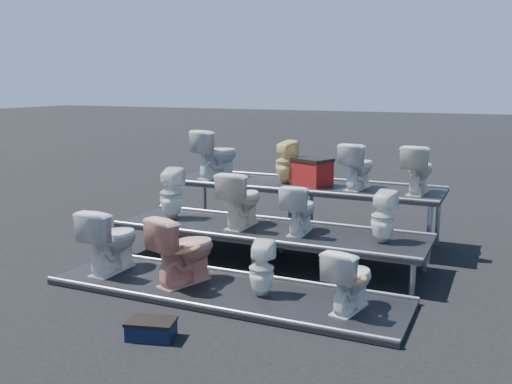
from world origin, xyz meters
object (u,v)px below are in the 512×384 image
at_px(toilet_6, 300,208).
at_px(toilet_8, 216,154).
at_px(toilet_3, 350,279).
at_px(step_stool, 151,331).
at_px(toilet_1, 184,249).
at_px(toilet_5, 241,199).
at_px(toilet_9, 285,162).
at_px(toilet_10, 358,166).
at_px(toilet_7, 383,217).
at_px(red_crate, 312,173).
at_px(toilet_4, 171,194).
at_px(toilet_2, 262,269).
at_px(toilet_11, 418,169).
at_px(toilet_0, 111,239).

relative_size(toilet_6, toilet_8, 0.82).
height_order(toilet_3, step_stool, toilet_3).
relative_size(toilet_1, toilet_5, 1.08).
height_order(toilet_5, toilet_9, toilet_9).
bearing_deg(toilet_6, toilet_10, -109.50).
relative_size(toilet_6, toilet_7, 1.01).
bearing_deg(toilet_5, red_crate, -112.69).
relative_size(toilet_9, red_crate, 1.30).
bearing_deg(red_crate, step_stool, -72.02).
height_order(toilet_3, toilet_4, toilet_4).
bearing_deg(toilet_2, toilet_1, -6.98).
bearing_deg(toilet_3, toilet_1, 11.31).
height_order(toilet_1, toilet_6, toilet_6).
bearing_deg(toilet_5, toilet_8, -49.04).
relative_size(toilet_3, toilet_4, 0.92).
height_order(toilet_2, toilet_6, toilet_6).
relative_size(toilet_5, toilet_10, 1.13).
bearing_deg(toilet_1, red_crate, -86.19).
distance_m(toilet_1, toilet_5, 1.36).
relative_size(toilet_6, step_stool, 1.49).
height_order(toilet_1, toilet_11, toilet_11).
bearing_deg(toilet_1, toilet_3, -160.92).
relative_size(toilet_10, red_crate, 1.33).
bearing_deg(toilet_3, red_crate, -52.09).
bearing_deg(red_crate, toilet_9, -159.92).
height_order(toilet_6, step_stool, toilet_6).
distance_m(toilet_10, toilet_11, 0.86).
bearing_deg(toilet_3, toilet_9, -44.97).
distance_m(toilet_5, step_stool, 2.75).
distance_m(toilet_6, step_stool, 2.77).
height_order(toilet_1, toilet_10, toilet_10).
xyz_separation_m(toilet_5, red_crate, (0.58, 1.29, 0.20)).
bearing_deg(red_crate, toilet_10, 23.26).
bearing_deg(toilet_9, toilet_7, 167.98).
bearing_deg(toilet_8, toilet_2, 146.83).
distance_m(toilet_0, toilet_2, 2.06).
bearing_deg(toilet_10, toilet_0, 55.28).
height_order(toilet_2, toilet_3, toilet_3).
bearing_deg(toilet_1, toilet_7, -128.64).
bearing_deg(toilet_11, toilet_9, 4.35).
distance_m(toilet_10, step_stool, 4.19).
relative_size(toilet_1, red_crate, 1.63).
height_order(toilet_6, toilet_7, toilet_6).
bearing_deg(toilet_4, toilet_11, -166.37).
distance_m(toilet_0, toilet_1, 1.06).
bearing_deg(red_crate, toilet_6, -56.30).
relative_size(toilet_5, toilet_9, 1.15).
distance_m(toilet_7, red_crate, 1.88).
distance_m(toilet_2, step_stool, 1.47).
distance_m(toilet_1, toilet_8, 2.87).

